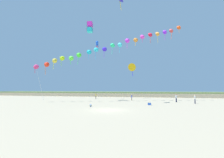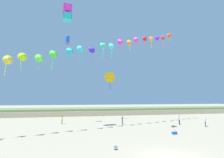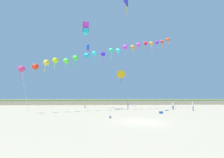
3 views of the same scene
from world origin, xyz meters
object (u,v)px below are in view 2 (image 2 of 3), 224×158
Objects in this scene: person_mid_center at (62,119)px; person_far_left at (179,119)px; beach_cooler at (174,133)px; large_kite_mid_trail at (67,13)px; large_kite_high_solo at (110,77)px; large_kite_outer_drift at (67,40)px; person_near_left at (205,121)px; person_near_right at (122,119)px; beach_ball at (116,148)px.

person_far_left reaches higher than person_mid_center.
person_far_left is 2.92× the size of beach_cooler.
large_kite_mid_trail is 16.62m from large_kite_high_solo.
large_kite_outer_drift is (-19.51, 4.71, 14.38)m from person_far_left.
person_near_left is at bearing 27.97° from beach_cooler.
person_far_left is at bearing -44.36° from large_kite_high_solo.
person_mid_center is 0.63× the size of large_kite_mid_trail.
large_kite_high_solo is (-0.67, 7.79, 8.46)m from person_near_right.
large_kite_high_solo is at bearing 50.23° from large_kite_mid_trail.
person_near_left is 0.99× the size of person_far_left.
large_kite_mid_trail is at bearing -162.23° from person_near_right.
large_kite_high_solo is at bearing 105.54° from beach_cooler.
large_kite_high_solo is (9.72, 4.66, 8.41)m from person_mid_center.
person_mid_center reaches higher than beach_cooler.
large_kite_mid_trail is at bearing -84.24° from person_mid_center.
beach_cooler is (14.01, -11.98, -15.14)m from large_kite_outer_drift.
large_kite_outer_drift is at bearing -149.51° from large_kite_high_solo.
person_near_left is 0.80× the size of large_kite_outer_drift.
person_near_right is 0.37× the size of large_kite_high_solo.
person_near_left is 4.60× the size of beach_ball.
person_near_left is at bearing -22.50° from person_near_right.
person_far_left is 25.81m from large_kite_mid_trail.
person_near_left reaches higher than beach_cooler.
large_kite_outer_drift is (-9.17, -5.40, 6.03)m from large_kite_high_solo.
beach_ball is (-4.71, -14.52, -0.69)m from person_near_right.
person_mid_center is at bearing 160.04° from person_near_left.
large_kite_outer_drift is (-9.84, 2.39, 14.49)m from person_near_right.
large_kite_outer_drift reaches higher than beach_cooler.
large_kite_mid_trail reaches higher than beach_ball.
large_kite_outer_drift is at bearing -53.61° from person_mid_center.
beach_cooler reaches higher than beach_ball.
person_near_right is 10.48m from beach_cooler.
large_kite_outer_drift is 5.72× the size of beach_ball.
person_mid_center is 19.35m from beach_cooler.
person_mid_center is 4.36× the size of beach_ball.
beach_ball is at bearing -139.66° from person_far_left.
person_near_right is 0.60× the size of large_kite_mid_trail.
person_near_right is 10.85m from person_mid_center.
beach_cooler is at bearing -152.03° from person_near_left.
large_kite_mid_trail reaches higher than person_near_left.
large_kite_high_solo is 24.45m from beach_ball.
person_near_right is at bearing 72.04° from beach_ball.
beach_ball is (5.68, -17.66, -0.73)m from person_mid_center.
person_far_left reaches higher than beach_ball.
beach_cooler is (14.56, -12.73, -0.70)m from person_mid_center.
person_far_left is at bearing -13.47° from person_near_right.
beach_cooler is at bearing -74.46° from large_kite_high_solo.
person_near_right is 17.68m from large_kite_outer_drift.
person_far_left is at bearing 134.65° from person_near_left.
beach_cooler is at bearing -24.90° from large_kite_mid_trail.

